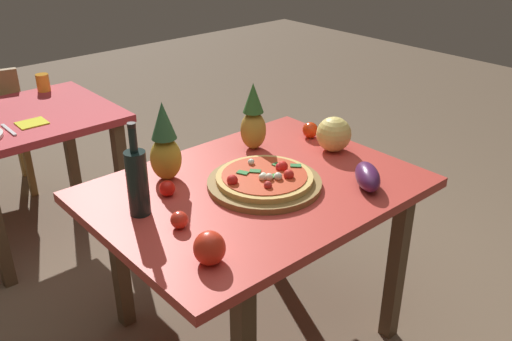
{
  "coord_description": "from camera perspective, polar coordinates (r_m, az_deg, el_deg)",
  "views": [
    {
      "loc": [
        -1.28,
        -1.46,
        1.75
      ],
      "look_at": [
        0.02,
        0.02,
        0.78
      ],
      "focal_mm": 38.88,
      "sensor_mm": 36.0,
      "label": 1
    }
  ],
  "objects": [
    {
      "name": "ground_plane",
      "position": [
        2.61,
        -0.04,
        -15.81
      ],
      "size": [
        10.0,
        10.0,
        0.0
      ],
      "primitive_type": "plane",
      "color": "brown"
    },
    {
      "name": "display_table",
      "position": [
        2.23,
        -0.05,
        -3.41
      ],
      "size": [
        1.26,
        0.94,
        0.73
      ],
      "color": "#513A25",
      "rests_on": "ground_plane"
    },
    {
      "name": "background_table",
      "position": [
        3.2,
        -22.29,
        3.41
      ],
      "size": [
        0.87,
        0.78,
        0.73
      ],
      "color": "#513A25",
      "rests_on": "ground_plane"
    },
    {
      "name": "pizza_board",
      "position": [
        2.18,
        0.87,
        -1.32
      ],
      "size": [
        0.45,
        0.45,
        0.02
      ],
      "primitive_type": "cylinder",
      "color": "olive",
      "rests_on": "display_table"
    },
    {
      "name": "pizza",
      "position": [
        2.16,
        0.92,
        -0.69
      ],
      "size": [
        0.38,
        0.38,
        0.06
      ],
      "color": "#D9B05B",
      "rests_on": "pizza_board"
    },
    {
      "name": "wine_bottle",
      "position": [
        1.98,
        -12.11,
        -1.06
      ],
      "size": [
        0.08,
        0.08,
        0.35
      ],
      "color": "black",
      "rests_on": "display_table"
    },
    {
      "name": "pineapple_left",
      "position": [
        2.46,
        -0.28,
        5.24
      ],
      "size": [
        0.12,
        0.12,
        0.31
      ],
      "color": "#B68F34",
      "rests_on": "display_table"
    },
    {
      "name": "pineapple_right",
      "position": [
        2.21,
        -9.36,
        2.56
      ],
      "size": [
        0.13,
        0.13,
        0.33
      ],
      "color": "#B3942B",
      "rests_on": "display_table"
    },
    {
      "name": "melon",
      "position": [
        2.48,
        8.0,
        3.72
      ],
      "size": [
        0.16,
        0.16,
        0.16
      ],
      "primitive_type": "sphere",
      "color": "#E3C967",
      "rests_on": "display_table"
    },
    {
      "name": "bell_pepper",
      "position": [
        1.73,
        -4.81,
        -7.96
      ],
      "size": [
        0.1,
        0.1,
        0.11
      ],
      "primitive_type": "ellipsoid",
      "color": "red",
      "rests_on": "display_table"
    },
    {
      "name": "eggplant",
      "position": [
        2.2,
        11.4,
        -0.61
      ],
      "size": [
        0.2,
        0.21,
        0.09
      ],
      "primitive_type": "ellipsoid",
      "rotation": [
        0.0,
        0.0,
        0.89
      ],
      "color": "#4C1E4A",
      "rests_on": "display_table"
    },
    {
      "name": "tomato_at_corner",
      "position": [
        1.92,
        -7.9,
        -5.04
      ],
      "size": [
        0.06,
        0.06,
        0.06
      ],
      "primitive_type": "sphere",
      "color": "red",
      "rests_on": "display_table"
    },
    {
      "name": "tomato_beside_pepper",
      "position": [
        2.63,
        5.6,
        4.17
      ],
      "size": [
        0.07,
        0.07,
        0.07
      ],
      "primitive_type": "sphere",
      "color": "red",
      "rests_on": "display_table"
    },
    {
      "name": "tomato_by_bottle",
      "position": [
        2.13,
        -9.11,
        -1.82
      ],
      "size": [
        0.06,
        0.06,
        0.06
      ],
      "primitive_type": "sphere",
      "color": "red",
      "rests_on": "display_table"
    },
    {
      "name": "drinking_glass_juice",
      "position": [
        3.5,
        -21.07,
        8.44
      ],
      "size": [
        0.07,
        0.07,
        0.1
      ],
      "primitive_type": "cylinder",
      "color": "orange",
      "rests_on": "background_table"
    },
    {
      "name": "knife_utensil",
      "position": [
        2.96,
        -24.1,
        3.85
      ],
      "size": [
        0.02,
        0.18,
        0.01
      ],
      "primitive_type": "cube",
      "rotation": [
        0.0,
        0.0,
        -0.01
      ],
      "color": "silver",
      "rests_on": "background_table"
    },
    {
      "name": "napkin_folded",
      "position": [
        3.01,
        -22.06,
        4.54
      ],
      "size": [
        0.14,
        0.12,
        0.01
      ],
      "primitive_type": "cube",
      "rotation": [
        0.0,
        0.0,
        -0.02
      ],
      "color": "yellow",
      "rests_on": "background_table"
    }
  ]
}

